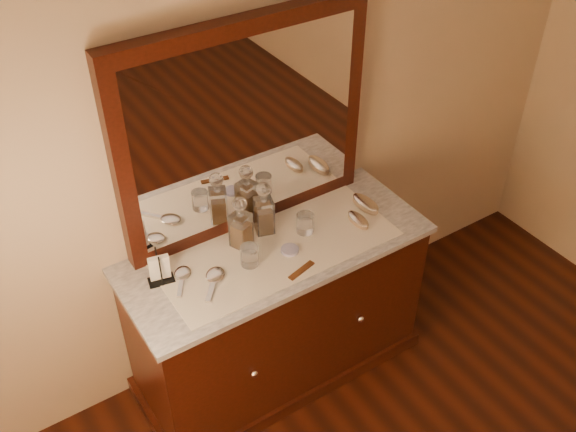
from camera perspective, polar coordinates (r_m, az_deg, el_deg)
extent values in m
plane|color=tan|center=(2.87, -4.34, 8.86)|extent=(4.50, 4.50, 0.00)
cube|color=black|center=(3.29, -0.96, -8.46)|extent=(1.40, 0.55, 0.82)
cube|color=black|center=(3.57, -0.89, -12.49)|extent=(1.46, 0.59, 0.08)
sphere|color=silver|center=(3.00, -2.97, -13.58)|extent=(0.04, 0.04, 0.04)
sphere|color=silver|center=(3.23, 6.34, -8.92)|extent=(0.04, 0.04, 0.04)
cube|color=white|center=(2.99, -1.04, -2.94)|extent=(1.44, 0.59, 0.03)
cube|color=black|center=(2.86, -3.80, 7.58)|extent=(1.20, 0.08, 1.00)
cube|color=white|center=(2.83, -3.45, 7.28)|extent=(1.06, 0.01, 0.86)
cube|color=silver|center=(2.97, -0.84, -2.91)|extent=(1.10, 0.45, 0.00)
cylinder|color=white|center=(2.95, 0.16, -2.98)|extent=(0.09, 0.09, 0.01)
cube|color=brown|center=(2.86, 1.18, -4.76)|extent=(0.15, 0.06, 0.01)
cube|color=black|center=(2.87, -10.99, -5.52)|extent=(0.12, 0.09, 0.01)
cylinder|color=black|center=(2.79, -11.04, -4.80)|extent=(0.01, 0.01, 0.17)
cylinder|color=black|center=(2.84, -11.32, -3.93)|extent=(0.01, 0.01, 0.17)
cube|color=white|center=(2.82, -11.17, -4.44)|extent=(0.10, 0.06, 0.13)
cube|color=#9C5C16|center=(2.96, -4.10, -1.60)|extent=(0.09, 0.09, 0.12)
cube|color=white|center=(2.94, -4.12, -1.22)|extent=(0.11, 0.11, 0.17)
cylinder|color=white|center=(2.88, -4.21, 0.31)|extent=(0.05, 0.05, 0.03)
sphere|color=white|center=(2.85, -4.26, 1.06)|extent=(0.09, 0.09, 0.07)
cube|color=#9C5C16|center=(3.03, -2.09, -0.35)|extent=(0.08, 0.08, 0.12)
cube|color=white|center=(3.01, -2.10, 0.04)|extent=(0.10, 0.10, 0.18)
cylinder|color=white|center=(2.95, -2.15, 1.59)|extent=(0.04, 0.04, 0.03)
sphere|color=white|center=(2.92, -2.17, 2.36)|extent=(0.09, 0.09, 0.07)
ellipsoid|color=tan|center=(3.12, 6.14, -0.50)|extent=(0.07, 0.14, 0.02)
ellipsoid|color=silver|center=(3.10, 6.16, -0.24)|extent=(0.07, 0.14, 0.02)
ellipsoid|color=tan|center=(3.21, 6.77, 0.91)|extent=(0.08, 0.17, 0.03)
ellipsoid|color=silver|center=(3.20, 6.80, 1.21)|extent=(0.08, 0.17, 0.03)
ellipsoid|color=silver|center=(2.88, -9.18, -4.93)|extent=(0.11, 0.12, 0.02)
cube|color=silver|center=(2.82, -9.36, -6.14)|extent=(0.08, 0.11, 0.01)
ellipsoid|color=silver|center=(2.85, -6.35, -5.12)|extent=(0.13, 0.13, 0.02)
cube|color=silver|center=(2.78, -6.74, -6.49)|extent=(0.10, 0.12, 0.01)
cylinder|color=white|center=(2.87, -3.37, -3.46)|extent=(0.08, 0.08, 0.09)
cylinder|color=white|center=(3.03, 1.51, -0.63)|extent=(0.08, 0.08, 0.09)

